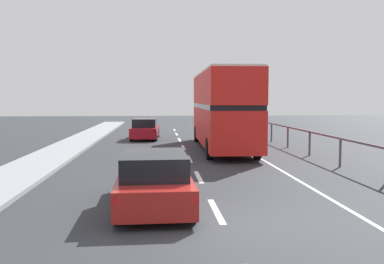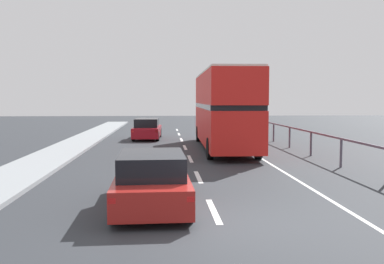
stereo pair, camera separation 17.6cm
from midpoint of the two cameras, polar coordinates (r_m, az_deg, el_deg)
ground_plane at (r=9.82m, az=4.11°, el=-12.23°), size 74.27×120.00×0.10m
lane_paint_markings at (r=18.35m, az=6.53°, el=-4.23°), size 3.46×46.00×0.01m
bridge_side_railing at (r=19.78m, az=17.64°, el=-0.97°), size 0.10×42.00×1.21m
double_decker_bus_red at (r=23.40m, az=4.49°, el=3.23°), size 2.68×11.19×4.23m
hatchback_car_near at (r=11.00m, az=-4.96°, el=-6.53°), size 1.95×4.40×1.41m
sedan_car_ahead at (r=29.38m, az=-5.86°, el=0.38°), size 1.94×4.44×1.42m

